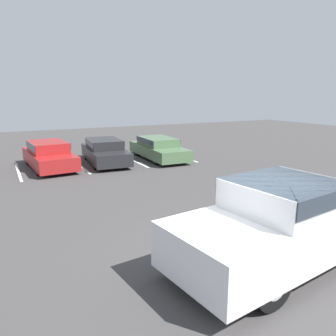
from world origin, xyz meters
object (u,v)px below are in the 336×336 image
at_px(parked_sedan_c, 158,147).
at_px(pickup_truck, 292,219).
at_px(parked_sedan_b, 105,151).
at_px(parked_sedan_a, 49,154).

bearing_deg(parked_sedan_c, pickup_truck, -9.85).
height_order(pickup_truck, parked_sedan_b, pickup_truck).
height_order(parked_sedan_a, parked_sedan_b, parked_sedan_a).
bearing_deg(parked_sedan_b, pickup_truck, 7.25).
bearing_deg(parked_sedan_c, parked_sedan_a, -91.38).
bearing_deg(parked_sedan_b, parked_sedan_a, -87.46).
bearing_deg(parked_sedan_a, parked_sedan_b, 83.79).
relative_size(parked_sedan_b, parked_sedan_c, 0.96).
xyz_separation_m(parked_sedan_a, parked_sedan_b, (2.78, -0.10, -0.02)).
relative_size(pickup_truck, parked_sedan_c, 1.25).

